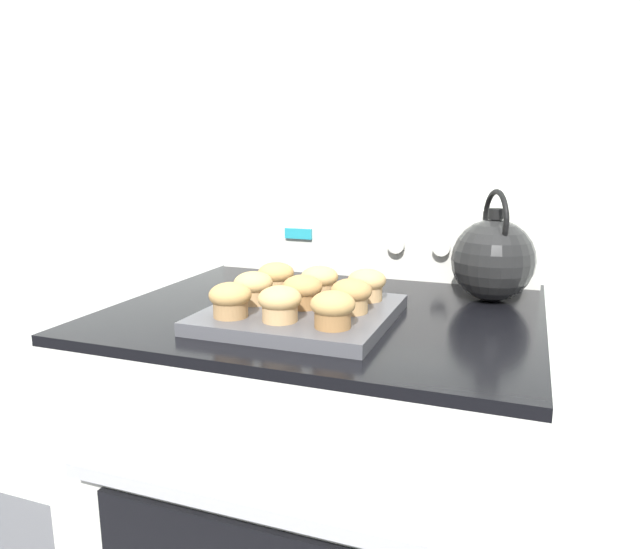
% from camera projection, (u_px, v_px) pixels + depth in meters
% --- Properties ---
extents(wall_back, '(8.00, 0.05, 2.40)m').
position_uv_depth(wall_back, '(379.00, 136.00, 1.32)').
color(wall_back, silver).
rests_on(wall_back, ground_plane).
extents(stove_range, '(0.76, 0.68, 0.88)m').
position_uv_depth(stove_range, '(327.00, 517.00, 1.15)').
color(stove_range, silver).
rests_on(stove_range, ground_plane).
extents(control_panel, '(0.75, 0.07, 0.16)m').
position_uv_depth(control_panel, '(371.00, 241.00, 1.32)').
color(control_panel, silver).
rests_on(control_panel, stove_range).
extents(muffin_pan, '(0.30, 0.30, 0.02)m').
position_uv_depth(muffin_pan, '(302.00, 314.00, 0.97)').
color(muffin_pan, '#4C4C51').
rests_on(muffin_pan, stove_range).
extents(muffin_r0_c0, '(0.07, 0.07, 0.06)m').
position_uv_depth(muffin_r0_c0, '(230.00, 299.00, 0.91)').
color(muffin_r0_c0, '#A37A4C').
rests_on(muffin_r0_c0, muffin_pan).
extents(muffin_r0_c1, '(0.07, 0.07, 0.06)m').
position_uv_depth(muffin_r0_c1, '(280.00, 303.00, 0.89)').
color(muffin_r0_c1, tan).
rests_on(muffin_r0_c1, muffin_pan).
extents(muffin_r0_c2, '(0.07, 0.07, 0.06)m').
position_uv_depth(muffin_r0_c2, '(333.00, 309.00, 0.85)').
color(muffin_r0_c2, olive).
rests_on(muffin_r0_c2, muffin_pan).
extents(muffin_r1_c0, '(0.07, 0.07, 0.06)m').
position_uv_depth(muffin_r1_c0, '(253.00, 287.00, 0.99)').
color(muffin_r1_c0, tan).
rests_on(muffin_r1_c0, muffin_pan).
extents(muffin_r1_c1, '(0.07, 0.07, 0.06)m').
position_uv_depth(muffin_r1_c1, '(302.00, 291.00, 0.97)').
color(muffin_r1_c1, olive).
rests_on(muffin_r1_c1, muffin_pan).
extents(muffin_r1_c2, '(0.07, 0.07, 0.06)m').
position_uv_depth(muffin_r1_c2, '(351.00, 295.00, 0.94)').
color(muffin_r1_c2, tan).
rests_on(muffin_r1_c2, muffin_pan).
extents(muffin_r2_c0, '(0.07, 0.07, 0.06)m').
position_uv_depth(muffin_r2_c0, '(276.00, 277.00, 1.08)').
color(muffin_r2_c0, tan).
rests_on(muffin_r2_c0, muffin_pan).
extents(muffin_r2_c1, '(0.07, 0.07, 0.06)m').
position_uv_depth(muffin_r2_c1, '(320.00, 281.00, 1.04)').
color(muffin_r2_c1, tan).
rests_on(muffin_r2_c1, muffin_pan).
extents(muffin_r2_c2, '(0.07, 0.07, 0.06)m').
position_uv_depth(muffin_r2_c2, '(367.00, 284.00, 1.02)').
color(muffin_r2_c2, tan).
rests_on(muffin_r2_c2, muffin_pan).
extents(tea_kettle, '(0.16, 0.19, 0.21)m').
position_uv_depth(tea_kettle, '(493.00, 258.00, 1.09)').
color(tea_kettle, black).
rests_on(tea_kettle, stove_range).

